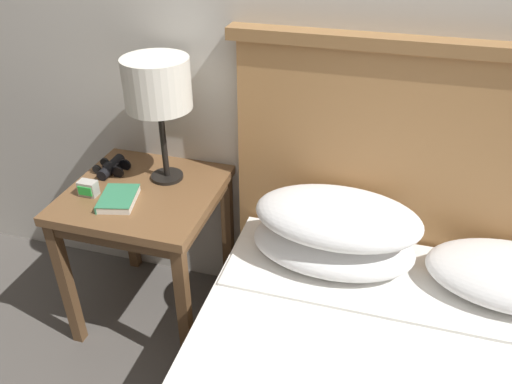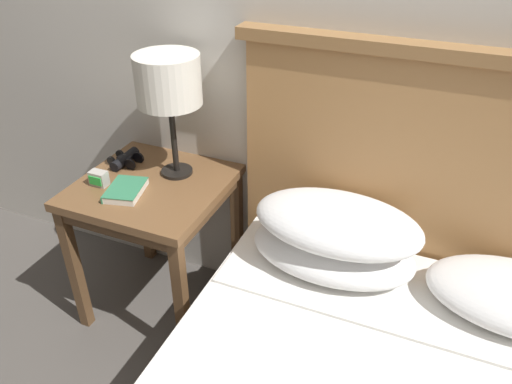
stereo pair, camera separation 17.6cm
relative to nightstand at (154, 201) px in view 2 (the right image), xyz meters
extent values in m
cube|color=beige|center=(0.50, 0.31, 0.74)|extent=(8.00, 0.06, 2.60)
cube|color=brown|center=(0.00, 0.00, 0.07)|extent=(0.58, 0.58, 0.04)
cube|color=brown|center=(0.00, 0.00, 0.03)|extent=(0.55, 0.55, 0.05)
cube|color=brown|center=(-0.26, -0.26, -0.26)|extent=(0.04, 0.04, 0.62)
cube|color=brown|center=(0.25, -0.26, -0.26)|extent=(0.04, 0.04, 0.62)
cube|color=brown|center=(-0.26, 0.26, -0.26)|extent=(0.04, 0.04, 0.62)
cube|color=brown|center=(0.25, 0.26, -0.26)|extent=(0.04, 0.04, 0.62)
cube|color=white|center=(1.06, -0.11, -0.10)|extent=(1.34, 0.28, 0.01)
cube|color=#AD7A47|center=(1.06, 0.24, 0.04)|extent=(1.47, 0.06, 1.21)
cube|color=olive|center=(1.06, 0.24, 0.66)|extent=(1.54, 0.10, 0.04)
ellipsoid|color=white|center=(0.76, 0.00, -0.03)|extent=(0.60, 0.36, 0.15)
ellipsoid|color=white|center=(0.77, 0.00, 0.10)|extent=(0.60, 0.36, 0.15)
cylinder|color=black|center=(0.05, 0.11, 0.09)|extent=(0.13, 0.13, 0.01)
cylinder|color=black|center=(0.05, 0.11, 0.25)|extent=(0.02, 0.02, 0.29)
cylinder|color=silver|center=(0.05, 0.11, 0.49)|extent=(0.25, 0.25, 0.19)
cube|color=silver|center=(-0.05, -0.11, 0.10)|extent=(0.16, 0.20, 0.03)
cube|color=#337F56|center=(-0.05, -0.11, 0.11)|extent=(0.16, 0.20, 0.00)
cube|color=#337F56|center=(-0.11, -0.12, 0.10)|extent=(0.05, 0.17, 0.03)
cylinder|color=black|center=(-0.19, 0.06, 0.11)|extent=(0.05, 0.10, 0.04)
cylinder|color=black|center=(-0.14, 0.06, 0.11)|extent=(0.05, 0.01, 0.05)
cylinder|color=black|center=(-0.24, 0.06, 0.11)|extent=(0.04, 0.01, 0.04)
cylinder|color=black|center=(-0.19, 0.12, 0.11)|extent=(0.05, 0.10, 0.04)
cylinder|color=black|center=(-0.14, 0.12, 0.11)|extent=(0.05, 0.01, 0.05)
cylinder|color=black|center=(-0.24, 0.12, 0.11)|extent=(0.04, 0.01, 0.04)
cube|color=black|center=(-0.19, 0.09, 0.12)|extent=(0.06, 0.04, 0.01)
cylinder|color=black|center=(-0.19, 0.09, 0.12)|extent=(0.02, 0.01, 0.02)
cube|color=#B7B2A8|center=(-0.18, -0.10, 0.12)|extent=(0.07, 0.04, 0.06)
cube|color=green|center=(-0.18, -0.12, 0.12)|extent=(0.06, 0.00, 0.04)
camera|label=1|loc=(0.89, -1.48, 1.12)|focal=35.00mm
camera|label=2|loc=(1.06, -1.42, 1.12)|focal=35.00mm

